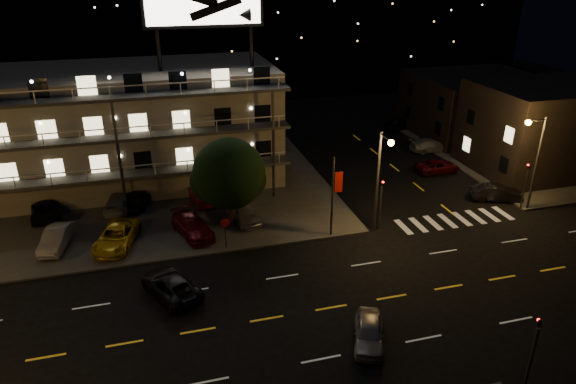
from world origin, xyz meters
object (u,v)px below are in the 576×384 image
object	(u,v)px
lot_car_2	(117,236)
side_car_0	(496,193)
road_car_east	(369,332)
road_car_west	(171,285)
lot_car_4	(243,212)
tree	(228,176)
lot_car_7	(120,201)

from	to	relation	value
lot_car_2	side_car_0	xyz separation A→B (m)	(31.63, -0.42, -0.16)
road_car_east	road_car_west	bearing A→B (deg)	167.12
lot_car_4	tree	bearing A→B (deg)	-164.15
tree	side_car_0	bearing A→B (deg)	-2.92
road_car_east	road_car_west	distance (m)	12.54
side_car_0	road_car_east	distance (m)	22.87
lot_car_4	road_car_west	bearing A→B (deg)	-139.32
lot_car_2	lot_car_7	bearing A→B (deg)	105.34
lot_car_2	road_car_west	bearing A→B (deg)	-48.04
side_car_0	road_car_east	bearing A→B (deg)	149.45
lot_car_4	road_car_east	distance (m)	16.25
tree	road_car_west	size ratio (longest dim) A/B	1.45
lot_car_2	lot_car_4	size ratio (longest dim) A/B	1.22
road_car_west	lot_car_4	bearing A→B (deg)	-151.42
lot_car_2	road_car_west	size ratio (longest dim) A/B	1.05
lot_car_4	road_car_east	xyz separation A→B (m)	(3.92, -15.77, -0.21)
tree	road_car_west	xyz separation A→B (m)	(-5.09, -7.77, -3.71)
lot_car_4	road_car_west	world-z (taller)	lot_car_4
lot_car_2	lot_car_4	distance (m)	9.71
lot_car_7	lot_car_4	bearing A→B (deg)	164.41
lot_car_7	road_car_west	distance (m)	13.64
side_car_0	tree	bearing A→B (deg)	108.85
lot_car_4	lot_car_7	bearing A→B (deg)	140.32
side_car_0	road_car_west	distance (m)	28.99
road_car_east	tree	bearing A→B (deg)	131.62
lot_car_4	road_car_west	distance (m)	10.44
lot_car_7	side_car_0	distance (m)	32.24
lot_car_4	side_car_0	xyz separation A→B (m)	(22.02, -1.80, -0.17)
lot_car_2	road_car_west	world-z (taller)	lot_car_2
lot_car_4	lot_car_7	xyz separation A→B (m)	(-9.53, 4.85, -0.02)
tree	lot_car_4	xyz separation A→B (m)	(1.13, 0.61, -3.53)
lot_car_2	side_car_0	bearing A→B (deg)	15.33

